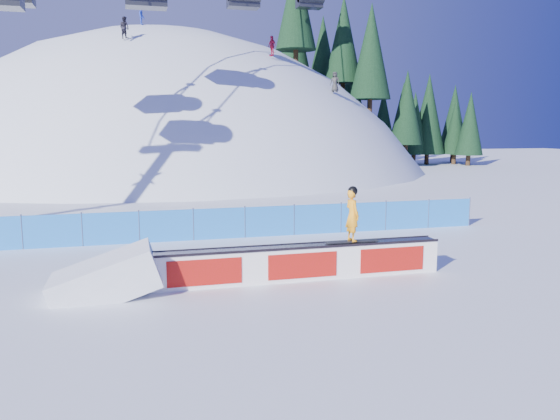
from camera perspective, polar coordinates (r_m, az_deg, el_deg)
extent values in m
plane|color=white|center=(16.92, -3.94, -6.00)|extent=(160.00, 160.00, 0.00)
sphere|color=silver|center=(62.27, -11.50, -12.52)|extent=(64.00, 64.00, 64.00)
cylinder|color=#332214|center=(59.78, 0.98, 15.74)|extent=(0.50, 0.50, 1.40)
cone|color=black|center=(60.45, 0.99, 19.73)|extent=(3.19, 3.19, 7.26)
cylinder|color=#332214|center=(56.20, 4.99, 14.20)|extent=(0.50, 0.50, 1.40)
cone|color=black|center=(56.92, 5.06, 19.27)|extent=(3.91, 3.91, 8.89)
cylinder|color=#332214|center=(62.52, 3.23, 13.93)|extent=(0.50, 0.50, 1.40)
cone|color=black|center=(62.99, 3.26, 17.37)|extent=(2.82, 2.82, 6.41)
cylinder|color=#332214|center=(60.64, 5.92, 12.76)|extent=(0.50, 0.50, 1.40)
cone|color=black|center=(61.02, 5.97, 16.24)|extent=(2.74, 2.74, 6.23)
cylinder|color=#332214|center=(65.31, 7.62, 9.83)|extent=(0.50, 0.50, 1.40)
cone|color=black|center=(65.52, 7.69, 13.23)|extent=(2.89, 2.89, 6.57)
cylinder|color=#332214|center=(64.60, 9.04, 8.82)|extent=(0.50, 0.50, 1.40)
cone|color=black|center=(64.86, 9.16, 13.59)|extent=(4.22, 4.22, 9.59)
cylinder|color=#332214|center=(65.20, 10.87, 6.57)|extent=(0.50, 0.50, 1.40)
cone|color=black|center=(65.23, 11.00, 11.08)|extent=(3.99, 3.99, 9.06)
cylinder|color=#332214|center=(65.16, 12.16, 5.19)|extent=(0.50, 0.50, 1.40)
cone|color=black|center=(65.06, 12.28, 8.90)|extent=(3.18, 3.18, 7.22)
cylinder|color=#332214|center=(63.52, 15.21, 5.00)|extent=(0.50, 0.50, 1.40)
cone|color=black|center=(63.42, 15.34, 8.37)|extent=(2.75, 2.75, 6.26)
cylinder|color=#332214|center=(62.45, 14.97, 4.96)|extent=(0.50, 0.50, 1.40)
cone|color=black|center=(62.34, 15.12, 8.76)|extent=(3.13, 3.13, 7.10)
cylinder|color=#332214|center=(62.33, 17.85, 4.83)|extent=(0.50, 0.50, 1.40)
cone|color=black|center=(62.26, 18.09, 9.95)|extent=(4.38, 4.38, 9.95)
cylinder|color=#332214|center=(66.61, 17.50, 5.06)|extent=(0.50, 0.50, 1.40)
cone|color=black|center=(66.53, 17.71, 9.72)|extent=(4.24, 4.24, 9.64)
cylinder|color=#332214|center=(68.59, 16.91, 5.18)|extent=(0.50, 0.50, 1.40)
cone|color=black|center=(68.49, 17.07, 8.78)|extent=(3.27, 3.27, 7.44)
cylinder|color=#332214|center=(71.65, 17.77, 5.27)|extent=(0.50, 0.50, 1.40)
cone|color=black|center=(71.56, 17.91, 8.44)|extent=(2.96, 2.96, 6.74)
cube|color=blue|center=(21.13, -6.34, -1.42)|extent=(22.00, 0.03, 1.20)
cylinder|color=#3A4468|center=(21.24, -25.35, -2.02)|extent=(0.05, 0.05, 1.30)
cylinder|color=#3A4468|center=(20.97, -19.97, -1.83)|extent=(0.05, 0.05, 1.30)
cylinder|color=#3A4468|center=(20.89, -14.50, -1.63)|extent=(0.05, 0.05, 1.30)
cylinder|color=#3A4468|center=(21.00, -9.04, -1.40)|extent=(0.05, 0.05, 1.30)
cylinder|color=#3A4468|center=(21.29, -3.68, -1.17)|extent=(0.05, 0.05, 1.30)
cylinder|color=#3A4468|center=(21.77, 1.48, -0.94)|extent=(0.05, 0.05, 1.30)
cylinder|color=#3A4468|center=(22.42, 6.39, -0.72)|extent=(0.05, 0.05, 1.30)
cylinder|color=#3A4468|center=(23.22, 10.99, -0.50)|extent=(0.05, 0.05, 1.30)
cylinder|color=#3A4468|center=(24.16, 15.25, -0.29)|extent=(0.05, 0.05, 1.30)
cylinder|color=#3A4468|center=(25.23, 19.18, -0.10)|extent=(0.05, 0.05, 1.30)
cube|color=white|center=(15.46, 2.10, -5.59)|extent=(8.37, 0.53, 0.94)
cube|color=gray|center=(15.34, 2.11, -3.81)|extent=(8.28, 0.56, 0.04)
cube|color=black|center=(15.08, 2.42, -3.99)|extent=(8.37, 0.04, 0.06)
cube|color=black|center=(15.60, 1.81, -3.57)|extent=(8.37, 0.04, 0.06)
cube|color=red|center=(15.21, 2.40, -5.83)|extent=(7.95, 0.03, 0.71)
cube|color=red|center=(15.71, 1.81, -5.36)|extent=(7.95, 0.03, 0.71)
cube|color=black|center=(15.85, 7.50, -3.27)|extent=(1.55, 0.28, 0.03)
imported|color=orange|center=(15.71, 7.56, -0.54)|extent=(0.44, 0.60, 1.50)
sphere|color=black|center=(15.62, 7.61, 1.99)|extent=(0.28, 0.28, 0.28)
imported|color=black|center=(45.60, -15.95, 17.84)|extent=(1.01, 1.00, 1.65)
imported|color=#B91A3E|center=(47.36, -0.86, 16.77)|extent=(0.72, 1.05, 1.65)
imported|color=#1B31A6|center=(52.59, -14.24, 19.16)|extent=(0.89, 1.20, 1.65)
imported|color=#2A2A2A|center=(46.75, 5.76, 13.18)|extent=(0.96, 0.92, 1.65)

